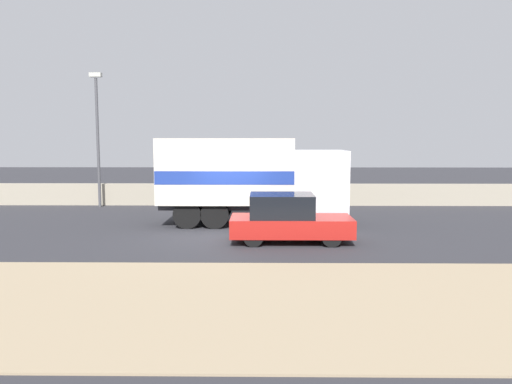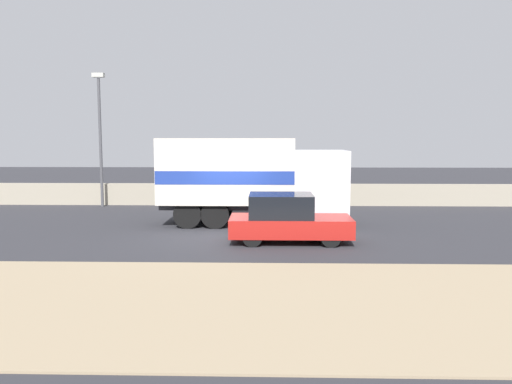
% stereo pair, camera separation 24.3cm
% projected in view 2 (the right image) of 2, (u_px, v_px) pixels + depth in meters
% --- Properties ---
extents(ground_plane, '(80.00, 80.00, 0.00)m').
position_uv_depth(ground_plane, '(230.00, 235.00, 17.47)').
color(ground_plane, '#2D2D33').
extents(dirt_shoulder_foreground, '(60.00, 6.32, 0.04)m').
position_uv_depth(dirt_shoulder_foreground, '(202.00, 302.00, 10.24)').
color(dirt_shoulder_foreground, '#9E896B').
rests_on(dirt_shoulder_foreground, ground_plane).
extents(stone_wall_backdrop, '(60.00, 0.35, 1.08)m').
position_uv_depth(stone_wall_backdrop, '(242.00, 194.00, 25.05)').
color(stone_wall_backdrop, '#A39984').
rests_on(stone_wall_backdrop, ground_plane).
extents(street_lamp, '(0.56, 0.28, 6.47)m').
position_uv_depth(street_lamp, '(100.00, 130.00, 24.18)').
color(street_lamp, '#4C4C51').
rests_on(street_lamp, ground_plane).
extents(box_truck, '(7.19, 2.47, 3.36)m').
position_uv_depth(box_truck, '(247.00, 176.00, 19.37)').
color(box_truck, silver).
rests_on(box_truck, ground_plane).
extents(car_hatchback, '(3.92, 1.75, 1.57)m').
position_uv_depth(car_hatchback, '(287.00, 219.00, 16.15)').
color(car_hatchback, '#B21E19').
rests_on(car_hatchback, ground_plane).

